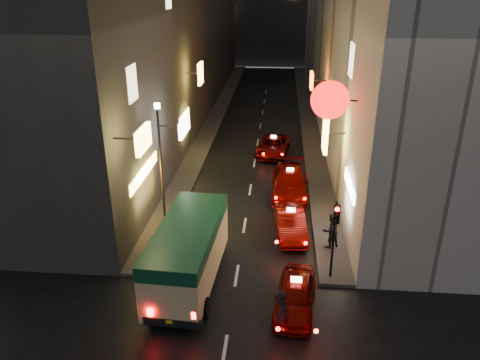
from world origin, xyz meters
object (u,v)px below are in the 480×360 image
(taxi_near, at_px, (296,293))
(pedestrian_crossing, at_px, (282,310))
(traffic_light, at_px, (335,225))
(minibus, at_px, (188,248))
(lamp_post, at_px, (161,156))

(taxi_near, bearing_deg, pedestrian_crossing, -110.03)
(pedestrian_crossing, height_order, traffic_light, traffic_light)
(minibus, relative_size, traffic_light, 1.85)
(taxi_near, distance_m, lamp_post, 9.77)
(minibus, height_order, taxi_near, minibus)
(minibus, bearing_deg, taxi_near, -16.47)
(minibus, xyz_separation_m, traffic_light, (5.91, 0.68, 0.95))
(minibus, height_order, pedestrian_crossing, minibus)
(taxi_near, relative_size, traffic_light, 1.37)
(minibus, relative_size, taxi_near, 1.35)
(minibus, relative_size, lamp_post, 1.04)
(lamp_post, bearing_deg, taxi_near, -44.32)
(taxi_near, height_order, pedestrian_crossing, pedestrian_crossing)
(minibus, distance_m, lamp_post, 6.03)
(minibus, bearing_deg, lamp_post, 113.70)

